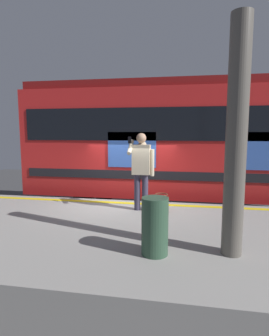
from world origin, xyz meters
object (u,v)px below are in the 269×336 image
(train_carriage, at_px, (197,139))
(handbag, at_px, (161,203))
(station_column, at_px, (236,139))
(trash_bin, at_px, (155,226))
(passenger, at_px, (141,165))

(train_carriage, bearing_deg, handbag, 72.71)
(train_carriage, relative_size, station_column, 3.12)
(train_carriage, xyz_separation_m, station_column, (-0.32, 4.96, 0.13))
(trash_bin, bearing_deg, station_column, -169.80)
(train_carriage, height_order, handbag, train_carriage)
(passenger, bearing_deg, train_carriage, -114.82)
(station_column, bearing_deg, passenger, -51.39)
(passenger, distance_m, handbag, 0.98)
(handbag, height_order, trash_bin, trash_bin)
(station_column, bearing_deg, train_carriage, -86.32)
(passenger, bearing_deg, trash_bin, 103.53)
(passenger, bearing_deg, handbag, -172.17)
(train_carriage, xyz_separation_m, passenger, (1.34, 2.89, -0.51))
(passenger, xyz_separation_m, trash_bin, (-0.55, 2.27, -0.61))
(handbag, bearing_deg, trash_bin, 92.21)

